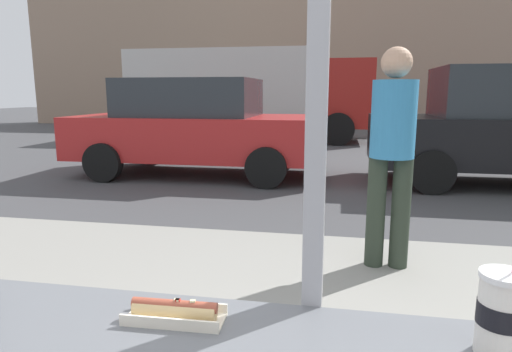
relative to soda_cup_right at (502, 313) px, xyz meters
name	(u,v)px	position (x,y,z in m)	size (l,w,h in m)	color
ground_plane	(336,165)	(-0.39, 8.10, -1.01)	(60.00, 60.00, 0.00)	#424244
sidewalk_strip	(324,317)	(-0.39, 1.70, -0.94)	(16.00, 2.80, 0.14)	gray
building_facade_far	(341,54)	(-0.39, 18.59, 2.00)	(28.00, 1.20, 6.02)	gray
soda_cup_right	(502,313)	(0.00, 0.00, 0.00)	(0.10, 0.10, 0.33)	silver
hotdog_tray_near	(175,311)	(-0.70, 0.01, -0.07)	(0.24, 0.10, 0.05)	beige
parked_car_red	(197,126)	(-2.81, 6.62, -0.16)	(4.36, 2.07, 1.68)	red
box_truck	(248,90)	(-3.12, 12.57, 0.49)	(7.21, 2.44, 2.68)	beige
pedestrian	(392,145)	(0.05, 2.46, 0.06)	(0.32, 0.32, 1.63)	#2D372B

